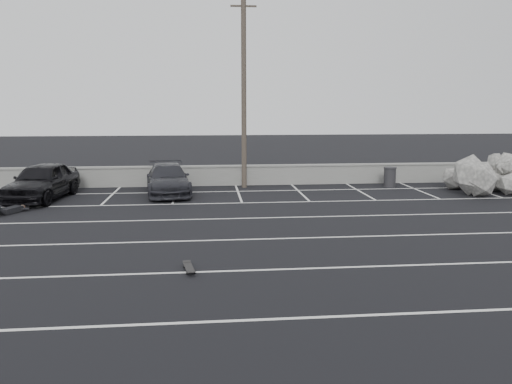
{
  "coord_description": "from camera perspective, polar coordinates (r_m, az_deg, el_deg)",
  "views": [
    {
      "loc": [
        -0.47,
        -12.2,
        4.17
      ],
      "look_at": [
        1.31,
        5.98,
        1.0
      ],
      "focal_mm": 35.0,
      "sensor_mm": 36.0,
      "label": 1
    }
  ],
  "objects": [
    {
      "name": "ground",
      "position": [
        12.9,
        -3.25,
        -9.02
      ],
      "size": [
        120.0,
        120.0,
        0.0
      ],
      "primitive_type": "plane",
      "color": "black",
      "rests_on": "ground"
    },
    {
      "name": "seawall",
      "position": [
        26.45,
        -4.54,
        1.94
      ],
      "size": [
        50.0,
        0.45,
        1.06
      ],
      "color": "gray",
      "rests_on": "ground"
    },
    {
      "name": "stall_lines",
      "position": [
        17.12,
        -4.15,
        -4.26
      ],
      "size": [
        36.0,
        20.05,
        0.01
      ],
      "color": "silver",
      "rests_on": "ground"
    },
    {
      "name": "car_left",
      "position": [
        24.3,
        -23.26,
        1.15
      ],
      "size": [
        2.55,
        5.09,
        1.67
      ],
      "primitive_type": "imported",
      "rotation": [
        0.0,
        0.0,
        -0.12
      ],
      "color": "black",
      "rests_on": "ground"
    },
    {
      "name": "car_right",
      "position": [
        24.2,
        -10.03,
        1.46
      ],
      "size": [
        2.57,
        5.06,
        1.41
      ],
      "primitive_type": "imported",
      "rotation": [
        0.0,
        0.0,
        0.13
      ],
      "color": "#24252B",
      "rests_on": "ground"
    },
    {
      "name": "utility_pole",
      "position": [
        25.48,
        -1.4,
        11.39
      ],
      "size": [
        1.28,
        0.26,
        9.59
      ],
      "color": "#4C4238",
      "rests_on": "ground"
    },
    {
      "name": "trash_bin",
      "position": [
        26.81,
        15.04,
        1.68
      ],
      "size": [
        0.88,
        0.88,
        1.03
      ],
      "rotation": [
        0.0,
        0.0,
        0.38
      ],
      "color": "#28282A",
      "rests_on": "ground"
    },
    {
      "name": "riprap_pile",
      "position": [
        26.6,
        25.5,
        1.28
      ],
      "size": [
        5.32,
        3.85,
        1.7
      ],
      "color": "#A4A199",
      "rests_on": "ground"
    },
    {
      "name": "person",
      "position": [
        21.88,
        -26.0,
        -1.55
      ],
      "size": [
        2.58,
        2.91,
        0.45
      ],
      "primitive_type": null,
      "rotation": [
        0.0,
        0.0,
        -0.43
      ],
      "color": "black",
      "rests_on": "ground"
    },
    {
      "name": "skateboard",
      "position": [
        13.0,
        -7.66,
        -8.6
      ],
      "size": [
        0.34,
        0.84,
        0.1
      ],
      "rotation": [
        0.0,
        0.0,
        0.17
      ],
      "color": "black",
      "rests_on": "ground"
    }
  ]
}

